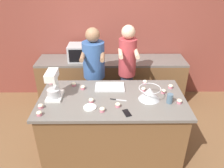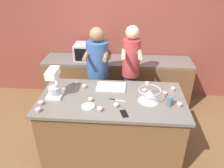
{
  "view_description": "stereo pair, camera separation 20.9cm",
  "coord_description": "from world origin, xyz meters",
  "px_view_note": "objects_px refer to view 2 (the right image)",
  "views": [
    {
      "loc": [
        -0.02,
        -2.48,
        2.48
      ],
      "look_at": [
        0.0,
        0.05,
        1.1
      ],
      "focal_mm": 35.0,
      "sensor_mm": 36.0,
      "label": 1
    },
    {
      "loc": [
        0.19,
        -2.48,
        2.48
      ],
      "look_at": [
        0.0,
        0.05,
        1.1
      ],
      "focal_mm": 35.0,
      "sensor_mm": 36.0,
      "label": 2
    }
  ],
  "objects_px": {
    "person_left": "(98,74)",
    "cupcake_3": "(41,103)",
    "person_right": "(131,73)",
    "baking_tray": "(111,87)",
    "cupcake_8": "(116,105)",
    "small_plate": "(88,106)",
    "cell_phone": "(124,114)",
    "stand_mixer": "(55,84)",
    "knife": "(116,100)",
    "cupcake_9": "(144,91)",
    "cupcake_1": "(173,89)",
    "mixing_bowl": "(149,95)",
    "microwave_oven": "(88,52)",
    "cupcake_7": "(76,83)",
    "cupcake_4": "(165,93)",
    "cupcake_11": "(84,86)",
    "cupcake_6": "(180,104)",
    "cupcake_2": "(38,110)",
    "cupcake_12": "(54,80)",
    "drinking_glass": "(170,101)",
    "cupcake_10": "(100,109)",
    "cupcake_5": "(147,83)",
    "cupcake_0": "(90,99)"
  },
  "relations": [
    {
      "from": "person_left",
      "to": "cupcake_3",
      "type": "xyz_separation_m",
      "value": [
        -0.6,
        -1.02,
        0.08
      ]
    },
    {
      "from": "person_right",
      "to": "baking_tray",
      "type": "distance_m",
      "value": 0.59
    },
    {
      "from": "person_left",
      "to": "cupcake_8",
      "type": "bearing_deg",
      "value": -70.17
    },
    {
      "from": "small_plate",
      "to": "cell_phone",
      "type": "bearing_deg",
      "value": -14.08
    },
    {
      "from": "small_plate",
      "to": "baking_tray",
      "type": "bearing_deg",
      "value": 64.23
    },
    {
      "from": "stand_mixer",
      "to": "cell_phone",
      "type": "relative_size",
      "value": 2.42
    },
    {
      "from": "knife",
      "to": "cupcake_9",
      "type": "xyz_separation_m",
      "value": [
        0.38,
        0.23,
        0.03
      ]
    },
    {
      "from": "knife",
      "to": "cupcake_1",
      "type": "relative_size",
      "value": 3.38
    },
    {
      "from": "mixing_bowl",
      "to": "cupcake_8",
      "type": "distance_m",
      "value": 0.46
    },
    {
      "from": "small_plate",
      "to": "microwave_oven",
      "type": "bearing_deg",
      "value": 99.65
    },
    {
      "from": "baking_tray",
      "to": "cupcake_9",
      "type": "height_order",
      "value": "cupcake_9"
    },
    {
      "from": "person_right",
      "to": "stand_mixer",
      "type": "relative_size",
      "value": 4.42
    },
    {
      "from": "mixing_bowl",
      "to": "cupcake_7",
      "type": "relative_size",
      "value": 4.49
    },
    {
      "from": "cupcake_8",
      "to": "cupcake_4",
      "type": "bearing_deg",
      "value": 27.21
    },
    {
      "from": "cupcake_8",
      "to": "cupcake_9",
      "type": "xyz_separation_m",
      "value": [
        0.37,
        0.39,
        0.0
      ]
    },
    {
      "from": "cupcake_3",
      "to": "cupcake_11",
      "type": "height_order",
      "value": "same"
    },
    {
      "from": "cupcake_6",
      "to": "cupcake_8",
      "type": "height_order",
      "value": "same"
    },
    {
      "from": "small_plate",
      "to": "cupcake_2",
      "type": "distance_m",
      "value": 0.6
    },
    {
      "from": "stand_mixer",
      "to": "cupcake_6",
      "type": "distance_m",
      "value": 1.65
    },
    {
      "from": "mixing_bowl",
      "to": "cupcake_8",
      "type": "xyz_separation_m",
      "value": [
        -0.42,
        -0.18,
        -0.06
      ]
    },
    {
      "from": "microwave_oven",
      "to": "cupcake_7",
      "type": "xyz_separation_m",
      "value": [
        -0.01,
        -1.04,
        -0.11
      ]
    },
    {
      "from": "cell_phone",
      "to": "cupcake_9",
      "type": "height_order",
      "value": "cupcake_9"
    },
    {
      "from": "microwave_oven",
      "to": "cupcake_11",
      "type": "height_order",
      "value": "microwave_oven"
    },
    {
      "from": "cupcake_11",
      "to": "cell_phone",
      "type": "bearing_deg",
      "value": -44.78
    },
    {
      "from": "cupcake_9",
      "to": "cupcake_12",
      "type": "height_order",
      "value": "same"
    },
    {
      "from": "drinking_glass",
      "to": "knife",
      "type": "bearing_deg",
      "value": 174.0
    },
    {
      "from": "knife",
      "to": "cupcake_11",
      "type": "relative_size",
      "value": 3.38
    },
    {
      "from": "cupcake_9",
      "to": "small_plate",
      "type": "bearing_deg",
      "value": -150.28
    },
    {
      "from": "cupcake_4",
      "to": "cupcake_9",
      "type": "relative_size",
      "value": 1.0
    },
    {
      "from": "small_plate",
      "to": "cupcake_2",
      "type": "height_order",
      "value": "cupcake_2"
    },
    {
      "from": "cupcake_6",
      "to": "baking_tray",
      "type": "bearing_deg",
      "value": 155.37
    },
    {
      "from": "cell_phone",
      "to": "cupcake_6",
      "type": "bearing_deg",
      "value": 17.29
    },
    {
      "from": "drinking_glass",
      "to": "cupcake_4",
      "type": "relative_size",
      "value": 1.99
    },
    {
      "from": "cupcake_2",
      "to": "cupcake_10",
      "type": "bearing_deg",
      "value": 5.45
    },
    {
      "from": "cupcake_5",
      "to": "cupcake_11",
      "type": "bearing_deg",
      "value": -170.1
    },
    {
      "from": "small_plate",
      "to": "cupcake_3",
      "type": "bearing_deg",
      "value": 179.53
    },
    {
      "from": "cupcake_4",
      "to": "stand_mixer",
      "type": "bearing_deg",
      "value": -176.31
    },
    {
      "from": "cupcake_4",
      "to": "knife",
      "type": "bearing_deg",
      "value": -165.03
    },
    {
      "from": "cupcake_0",
      "to": "cupcake_8",
      "type": "bearing_deg",
      "value": -16.96
    },
    {
      "from": "microwave_oven",
      "to": "stand_mixer",
      "type": "bearing_deg",
      "value": -99.11
    },
    {
      "from": "person_right",
      "to": "cupcake_2",
      "type": "height_order",
      "value": "person_right"
    },
    {
      "from": "cupcake_3",
      "to": "cupcake_4",
      "type": "distance_m",
      "value": 1.64
    },
    {
      "from": "cupcake_5",
      "to": "baking_tray",
      "type": "bearing_deg",
      "value": -167.16
    },
    {
      "from": "stand_mixer",
      "to": "cupcake_7",
      "type": "bearing_deg",
      "value": 56.27
    },
    {
      "from": "stand_mixer",
      "to": "person_left",
      "type": "bearing_deg",
      "value": 57.99
    },
    {
      "from": "cupcake_6",
      "to": "cupcake_10",
      "type": "bearing_deg",
      "value": -169.95
    },
    {
      "from": "cupcake_7",
      "to": "cupcake_10",
      "type": "height_order",
      "value": "same"
    },
    {
      "from": "cupcake_5",
      "to": "cupcake_8",
      "type": "xyz_separation_m",
      "value": [
        -0.42,
        -0.61,
        0.0
      ]
    },
    {
      "from": "mixing_bowl",
      "to": "cupcake_8",
      "type": "relative_size",
      "value": 4.49
    },
    {
      "from": "person_left",
      "to": "stand_mixer",
      "type": "bearing_deg",
      "value": -122.01
    }
  ]
}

